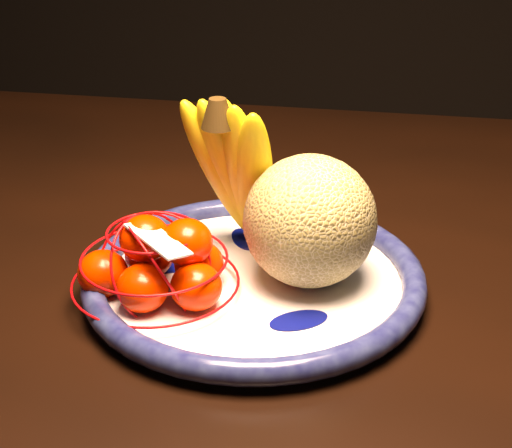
% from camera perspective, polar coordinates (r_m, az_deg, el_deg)
% --- Properties ---
extents(dining_table, '(1.65, 1.03, 0.81)m').
position_cam_1_polar(dining_table, '(0.99, -10.26, -4.49)').
color(dining_table, black).
rests_on(dining_table, ground).
extents(fruit_bowl, '(0.34, 0.34, 0.03)m').
position_cam_1_polar(fruit_bowl, '(0.79, -0.16, -3.97)').
color(fruit_bowl, white).
rests_on(fruit_bowl, dining_table).
extents(cantaloupe, '(0.13, 0.13, 0.13)m').
position_cam_1_polar(cantaloupe, '(0.76, 3.94, 0.22)').
color(cantaloupe, olive).
rests_on(cantaloupe, fruit_bowl).
extents(banana_bunch, '(0.12, 0.12, 0.19)m').
position_cam_1_polar(banana_bunch, '(0.80, -1.30, 4.20)').
color(banana_bunch, yellow).
rests_on(banana_bunch, fruit_bowl).
extents(mandarin_bag, '(0.19, 0.19, 0.10)m').
position_cam_1_polar(mandarin_bag, '(0.76, -7.08, -2.94)').
color(mandarin_bag, '#FF2700').
rests_on(mandarin_bag, fruit_bowl).
extents(price_tag, '(0.07, 0.07, 0.01)m').
position_cam_1_polar(price_tag, '(0.72, -7.15, -1.10)').
color(price_tag, white).
rests_on(price_tag, mandarin_bag).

